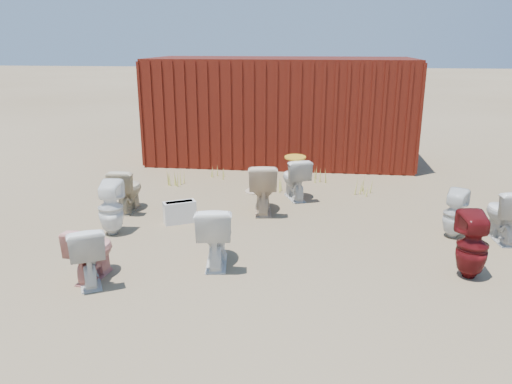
# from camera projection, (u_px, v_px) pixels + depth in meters

# --- Properties ---
(ground) EXTENTS (100.00, 100.00, 0.00)m
(ground) POSITION_uv_depth(u_px,v_px,m) (251.00, 240.00, 7.22)
(ground) COLOR brown
(ground) RESTS_ON ground
(shipping_container) EXTENTS (6.00, 2.40, 2.40)m
(shipping_container) POSITION_uv_depth(u_px,v_px,m) (280.00, 110.00, 11.81)
(shipping_container) COLOR #4E110D
(shipping_container) RESTS_ON ground
(toilet_front_a) EXTENTS (0.71, 0.83, 0.73)m
(toilet_front_a) POSITION_uv_depth(u_px,v_px,m) (87.00, 254.00, 5.87)
(toilet_front_a) COLOR white
(toilet_front_a) RESTS_ON ground
(toilet_front_pink) EXTENTS (0.46, 0.71, 0.68)m
(toilet_front_pink) POSITION_uv_depth(u_px,v_px,m) (92.00, 252.00, 5.99)
(toilet_front_pink) COLOR #DC887F
(toilet_front_pink) RESTS_ON ground
(toilet_front_c) EXTENTS (0.56, 0.85, 0.81)m
(toilet_front_c) POSITION_uv_depth(u_px,v_px,m) (215.00, 234.00, 6.35)
(toilet_front_c) COLOR white
(toilet_front_c) RESTS_ON ground
(toilet_front_maroon) EXTENTS (0.42, 0.43, 0.83)m
(toilet_front_maroon) POSITION_uv_depth(u_px,v_px,m) (472.00, 246.00, 5.98)
(toilet_front_maroon) COLOR #5F1012
(toilet_front_maroon) RESTS_ON ground
(toilet_front_e) EXTENTS (0.51, 0.81, 0.79)m
(toilet_front_e) POSITION_uv_depth(u_px,v_px,m) (504.00, 214.00, 7.12)
(toilet_front_e) COLOR silver
(toilet_front_e) RESTS_ON ground
(toilet_back_a) EXTENTS (0.39, 0.39, 0.81)m
(toilet_back_a) POSITION_uv_depth(u_px,v_px,m) (111.00, 208.00, 7.35)
(toilet_back_a) COLOR white
(toilet_back_a) RESTS_ON ground
(toilet_back_beige_left) EXTENTS (0.42, 0.73, 0.74)m
(toilet_back_beige_left) POSITION_uv_depth(u_px,v_px,m) (127.00, 189.00, 8.39)
(toilet_back_beige_left) COLOR #C4B48F
(toilet_back_beige_left) RESTS_ON ground
(toilet_back_beige_right) EXTENTS (0.58, 0.89, 0.85)m
(toilet_back_beige_right) POSITION_uv_depth(u_px,v_px,m) (263.00, 188.00, 8.31)
(toilet_back_beige_right) COLOR beige
(toilet_back_beige_right) RESTS_ON ground
(toilet_back_yellowlid) EXTENTS (0.66, 0.85, 0.76)m
(toilet_back_yellowlid) POSITION_uv_depth(u_px,v_px,m) (295.00, 178.00, 9.04)
(toilet_back_yellowlid) COLOR silver
(toilet_back_yellowlid) RESTS_ON ground
(toilet_back_e) EXTENTS (0.44, 0.44, 0.72)m
(toilet_back_e) POSITION_uv_depth(u_px,v_px,m) (455.00, 214.00, 7.24)
(toilet_back_e) COLOR white
(toilet_back_e) RESTS_ON ground
(yellow_lid) EXTENTS (0.38, 0.48, 0.02)m
(yellow_lid) POSITION_uv_depth(u_px,v_px,m) (295.00, 157.00, 8.93)
(yellow_lid) COLOR gold
(yellow_lid) RESTS_ON toilet_back_yellowlid
(loose_tank) EXTENTS (0.53, 0.42, 0.35)m
(loose_tank) POSITION_uv_depth(u_px,v_px,m) (180.00, 212.00, 7.87)
(loose_tank) COLOR white
(loose_tank) RESTS_ON ground
(loose_lid_near) EXTENTS (0.49, 0.57, 0.02)m
(loose_lid_near) POSITION_uv_depth(u_px,v_px,m) (255.00, 191.00, 9.56)
(loose_lid_near) COLOR tan
(loose_lid_near) RESTS_ON ground
(loose_lid_far) EXTENTS (0.59, 0.58, 0.02)m
(loose_lid_far) POSITION_uv_depth(u_px,v_px,m) (179.00, 206.00, 8.66)
(loose_lid_far) COLOR #C3AC8D
(loose_lid_far) RESTS_ON ground
(weed_clump_a) EXTENTS (0.36, 0.36, 0.31)m
(weed_clump_a) POSITION_uv_depth(u_px,v_px,m) (175.00, 177.00, 9.98)
(weed_clump_a) COLOR #C3BE4E
(weed_clump_a) RESTS_ON ground
(weed_clump_b) EXTENTS (0.32, 0.32, 0.26)m
(weed_clump_b) POSITION_uv_depth(u_px,v_px,m) (274.00, 184.00, 9.57)
(weed_clump_b) COLOR #C3BE4E
(weed_clump_b) RESTS_ON ground
(weed_clump_c) EXTENTS (0.36, 0.36, 0.29)m
(weed_clump_c) POSITION_uv_depth(u_px,v_px,m) (364.00, 187.00, 9.37)
(weed_clump_c) COLOR #C3BE4E
(weed_clump_c) RESTS_ON ground
(weed_clump_d) EXTENTS (0.30, 0.30, 0.22)m
(weed_clump_d) POSITION_uv_depth(u_px,v_px,m) (218.00, 173.00, 10.49)
(weed_clump_d) COLOR #C3BE4E
(weed_clump_d) RESTS_ON ground
(weed_clump_e) EXTENTS (0.34, 0.34, 0.30)m
(weed_clump_e) POSITION_uv_depth(u_px,v_px,m) (322.00, 174.00, 10.23)
(weed_clump_e) COLOR #C3BE4E
(weed_clump_e) RESTS_ON ground
(weed_clump_f) EXTENTS (0.28, 0.28, 0.26)m
(weed_clump_f) POSITION_uv_depth(u_px,v_px,m) (474.00, 226.00, 7.42)
(weed_clump_f) COLOR #C3BE4E
(weed_clump_f) RESTS_ON ground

